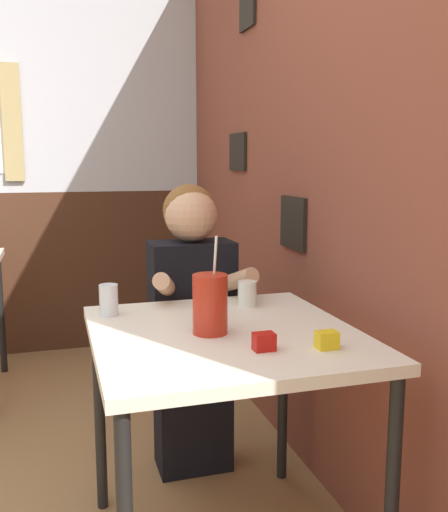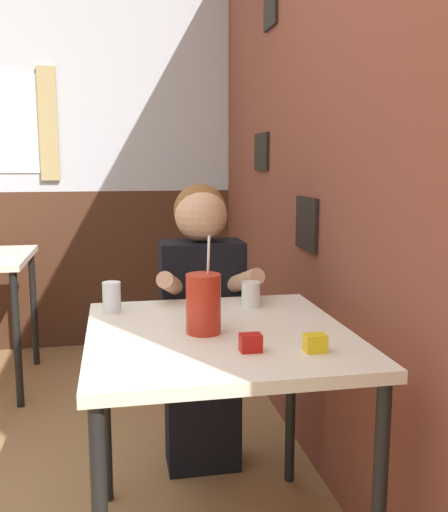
% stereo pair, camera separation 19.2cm
% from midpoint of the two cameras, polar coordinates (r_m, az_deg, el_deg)
% --- Properties ---
extents(brick_wall_right, '(0.08, 4.65, 2.70)m').
position_cam_midpoint_polar(brick_wall_right, '(2.87, 2.39, 10.38)').
color(brick_wall_right, brown).
rests_on(brick_wall_right, ground_plane).
extents(main_table, '(0.81, 0.87, 0.78)m').
position_cam_midpoint_polar(main_table, '(1.82, -3.01, -9.90)').
color(main_table, beige).
rests_on(main_table, ground_plane).
extents(person_seated, '(0.42, 0.41, 1.21)m').
position_cam_midpoint_polar(person_seated, '(2.39, -5.54, -6.46)').
color(person_seated, black).
rests_on(person_seated, ground_plane).
extents(cocktail_pitcher, '(0.11, 0.11, 0.30)m').
position_cam_midpoint_polar(cocktail_pitcher, '(1.75, -4.56, -4.84)').
color(cocktail_pitcher, '#B22819').
rests_on(cocktail_pitcher, main_table).
extents(glass_near_pitcher, '(0.06, 0.06, 0.11)m').
position_cam_midpoint_polar(glass_near_pitcher, '(2.02, -14.17, -4.31)').
color(glass_near_pitcher, silver).
rests_on(glass_near_pitcher, main_table).
extents(glass_center, '(0.07, 0.07, 0.09)m').
position_cam_midpoint_polar(glass_center, '(2.08, -0.31, -3.80)').
color(glass_center, silver).
rests_on(glass_center, main_table).
extents(condiment_ketchup, '(0.06, 0.04, 0.05)m').
position_cam_midpoint_polar(condiment_ketchup, '(1.61, 0.58, -8.62)').
color(condiment_ketchup, '#B7140F').
rests_on(condiment_ketchup, main_table).
extents(condiment_mustard, '(0.06, 0.04, 0.05)m').
position_cam_midpoint_polar(condiment_mustard, '(1.63, 6.92, -8.39)').
color(condiment_mustard, yellow).
rests_on(condiment_mustard, main_table).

